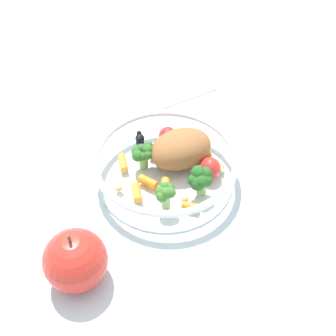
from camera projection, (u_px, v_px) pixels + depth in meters
The scene contains 4 objects.
ground_plane at pixel (168, 176), 0.65m from camera, with size 2.40×2.40×0.00m, color silver.
food_container at pixel (173, 163), 0.63m from camera, with size 0.21×0.21×0.06m.
loose_apple at pixel (75, 260), 0.51m from camera, with size 0.08×0.08×0.09m.
folded_napkin at pixel (166, 85), 0.80m from camera, with size 0.11×0.15×0.01m, color white.
Camera 1 is at (0.28, -0.34, 0.48)m, focal length 47.27 mm.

